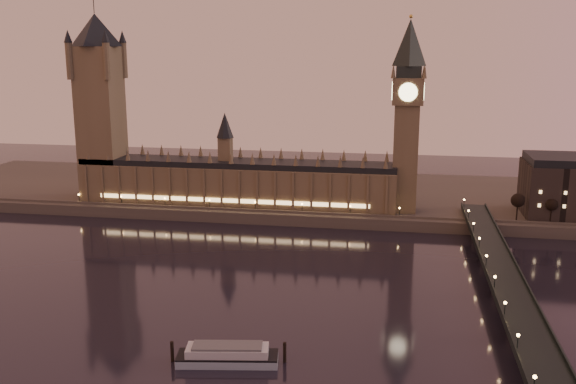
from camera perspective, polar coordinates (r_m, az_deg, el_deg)
name	(u,v)px	position (r m, az deg, el deg)	size (l,w,h in m)	color
ground	(259,297)	(249.01, -2.57, -9.33)	(700.00, 700.00, 0.00)	black
far_embankment	(364,196)	(401.02, 6.75, -0.39)	(560.00, 130.00, 6.00)	#423D35
palace_of_westminster	(236,177)	(364.99, -4.64, 1.35)	(180.00, 26.62, 52.00)	brown
victoria_tower	(100,97)	(386.96, -16.41, 8.12)	(31.68, 31.68, 118.00)	brown
big_ben	(407,105)	(347.37, 10.57, 7.64)	(17.68, 17.68, 104.00)	brown
westminster_bridge	(510,300)	(245.13, 19.10, -9.04)	(13.20, 260.00, 15.30)	black
bare_tree_0	(515,202)	(348.04, 19.56, -0.82)	(6.79, 6.79, 13.82)	black
bare_tree_1	(551,203)	(351.38, 22.32, -0.92)	(6.79, 6.79, 13.82)	black
moored_barge	(228,355)	(200.66, -5.40, -14.23)	(34.88, 13.23, 6.47)	#90A6B8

